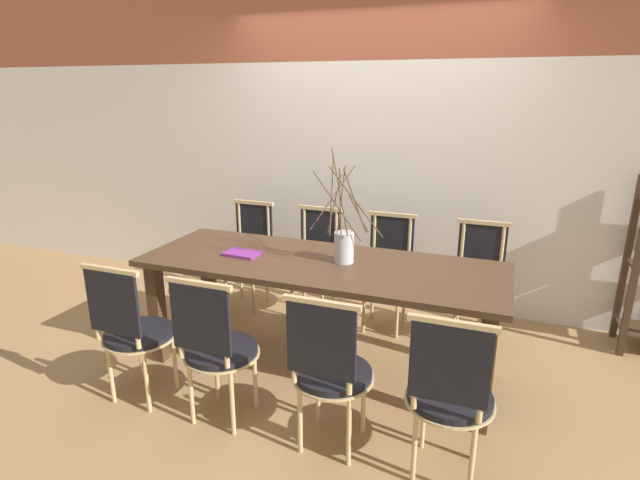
# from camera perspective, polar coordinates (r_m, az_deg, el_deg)

# --- Properties ---
(ground_plane) EXTENTS (16.00, 16.00, 0.00)m
(ground_plane) POSITION_cam_1_polar(r_m,az_deg,el_deg) (3.63, 0.00, -14.08)
(ground_plane) COLOR #A87F51
(wall_rear) EXTENTS (12.00, 0.06, 3.20)m
(wall_rear) POSITION_cam_1_polar(r_m,az_deg,el_deg) (4.38, 6.25, 13.26)
(wall_rear) COLOR silver
(wall_rear) RESTS_ON ground_plane
(dining_table) EXTENTS (2.41, 0.86, 0.77)m
(dining_table) POSITION_cam_1_polar(r_m,az_deg,el_deg) (3.34, 0.00, -4.21)
(dining_table) COLOR #4C3321
(dining_table) RESTS_ON ground_plane
(chair_near_leftend) EXTENTS (0.44, 0.44, 0.92)m
(chair_near_leftend) POSITION_cam_1_polar(r_m,az_deg,el_deg) (3.24, -20.61, -9.41)
(chair_near_leftend) COLOR black
(chair_near_leftend) RESTS_ON ground_plane
(chair_near_left) EXTENTS (0.44, 0.44, 0.92)m
(chair_near_left) POSITION_cam_1_polar(r_m,az_deg,el_deg) (2.92, -11.77, -11.66)
(chair_near_left) COLOR black
(chair_near_left) RESTS_ON ground_plane
(chair_near_center) EXTENTS (0.44, 0.44, 0.92)m
(chair_near_center) POSITION_cam_1_polar(r_m,az_deg,el_deg) (2.65, 1.12, -14.40)
(chair_near_center) COLOR black
(chair_near_center) RESTS_ON ground_plane
(chair_near_right) EXTENTS (0.44, 0.44, 0.92)m
(chair_near_right) POSITION_cam_1_polar(r_m,az_deg,el_deg) (2.55, 14.56, -16.45)
(chair_near_right) COLOR black
(chair_near_right) RESTS_ON ground_plane
(chair_far_leftend) EXTENTS (0.44, 0.44, 0.92)m
(chair_far_leftend) POSITION_cam_1_polar(r_m,az_deg,el_deg) (4.45, -8.20, -1.31)
(chair_far_leftend) COLOR black
(chair_far_leftend) RESTS_ON ground_plane
(chair_far_left) EXTENTS (0.44, 0.44, 0.92)m
(chair_far_left) POSITION_cam_1_polar(r_m,az_deg,el_deg) (4.19, -0.58, -2.28)
(chair_far_left) COLOR black
(chair_far_left) RESTS_ON ground_plane
(chair_far_center) EXTENTS (0.44, 0.44, 0.92)m
(chair_far_center) POSITION_cam_1_polar(r_m,az_deg,el_deg) (4.02, 7.68, -3.28)
(chair_far_center) COLOR black
(chair_far_center) RESTS_ON ground_plane
(chair_far_right) EXTENTS (0.44, 0.44, 0.92)m
(chair_far_right) POSITION_cam_1_polar(r_m,az_deg,el_deg) (3.94, 17.62, -4.40)
(chair_far_right) COLOR black
(chair_far_right) RESTS_ON ground_plane
(vase_centerpiece) EXTENTS (0.50, 0.50, 0.75)m
(vase_centerpiece) POSITION_cam_1_polar(r_m,az_deg,el_deg) (3.26, 2.75, -0.43)
(vase_centerpiece) COLOR silver
(vase_centerpiece) RESTS_ON dining_table
(book_stack) EXTENTS (0.25, 0.17, 0.02)m
(book_stack) POSITION_cam_1_polar(r_m,az_deg,el_deg) (3.48, -8.90, -1.53)
(book_stack) COLOR #842D8C
(book_stack) RESTS_ON dining_table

